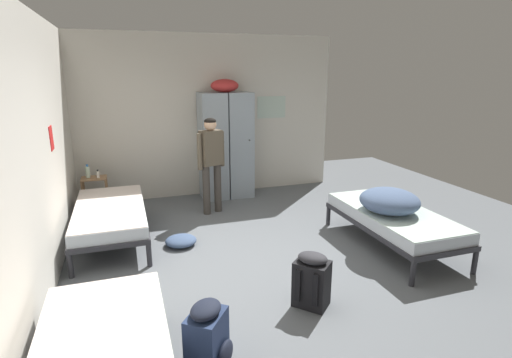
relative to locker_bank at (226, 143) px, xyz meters
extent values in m
plane|color=slate|center=(-0.23, -2.66, -0.97)|extent=(9.39, 9.39, 0.00)
cube|color=beige|center=(-0.23, 0.31, 0.44)|extent=(4.67, 0.06, 2.83)
cube|color=beige|center=(-2.53, -2.66, 0.44)|extent=(0.06, 5.87, 2.83)
cube|color=#B7CCBC|center=(0.96, 0.28, 0.58)|extent=(0.55, 0.01, 0.40)
cube|color=red|center=(-2.50, -1.63, 0.48)|extent=(0.01, 0.20, 0.28)
cube|color=#8C99A3|center=(-0.23, 0.00, -0.04)|extent=(0.44, 0.52, 1.85)
cylinder|color=black|center=(-0.11, -0.27, 0.08)|extent=(0.02, 0.03, 0.02)
cube|color=#8C99A3|center=(0.23, 0.00, -0.04)|extent=(0.44, 0.52, 1.85)
cylinder|color=black|center=(0.35, -0.27, 0.08)|extent=(0.02, 0.03, 0.02)
ellipsoid|color=red|center=(0.00, 0.00, 0.99)|extent=(0.48, 0.36, 0.22)
cylinder|color=#99704C|center=(-2.38, -0.27, -0.69)|extent=(0.03, 0.03, 0.55)
cylinder|color=#99704C|center=(-2.03, -0.27, -0.69)|extent=(0.03, 0.03, 0.55)
cylinder|color=#99704C|center=(-2.38, 0.00, -0.69)|extent=(0.03, 0.03, 0.55)
cylinder|color=#99704C|center=(-2.03, 0.00, -0.69)|extent=(0.03, 0.03, 0.55)
cube|color=#99704C|center=(-2.20, -0.14, -0.78)|extent=(0.38, 0.30, 0.02)
cube|color=#99704C|center=(-2.20, -0.14, -0.41)|extent=(0.38, 0.30, 0.02)
cylinder|color=#28282D|center=(-2.37, -3.44, -0.83)|extent=(0.06, 0.06, 0.28)
cylinder|color=#28282D|center=(-1.53, -3.44, -0.83)|extent=(0.06, 0.06, 0.28)
cube|color=silver|center=(-1.95, -4.36, -0.56)|extent=(0.87, 1.84, 0.14)
cube|color=silver|center=(-1.95, -4.36, -0.48)|extent=(0.86, 1.82, 0.01)
cylinder|color=#28282D|center=(-2.37, -2.34, -0.83)|extent=(0.06, 0.06, 0.28)
cylinder|color=#28282D|center=(-1.53, -2.34, -0.83)|extent=(0.06, 0.06, 0.28)
cylinder|color=#28282D|center=(-2.37, -0.50, -0.83)|extent=(0.06, 0.06, 0.28)
cylinder|color=#28282D|center=(-1.53, -0.50, -0.83)|extent=(0.06, 0.06, 0.28)
cube|color=#28282D|center=(-1.95, -1.42, -0.66)|extent=(0.90, 1.90, 0.06)
cube|color=silver|center=(-1.95, -1.42, -0.56)|extent=(0.87, 1.84, 0.14)
cube|color=silver|center=(-1.95, -1.42, -0.48)|extent=(0.86, 1.82, 0.01)
cylinder|color=#28282D|center=(1.91, -1.84, -0.83)|extent=(0.06, 0.06, 0.28)
cylinder|color=#28282D|center=(1.07, -1.84, -0.83)|extent=(0.06, 0.06, 0.28)
cylinder|color=#28282D|center=(1.91, -3.68, -0.83)|extent=(0.06, 0.06, 0.28)
cylinder|color=#28282D|center=(1.07, -3.68, -0.83)|extent=(0.06, 0.06, 0.28)
cube|color=#28282D|center=(1.49, -2.76, -0.66)|extent=(0.90, 1.90, 0.06)
cube|color=silver|center=(1.49, -2.76, -0.56)|extent=(0.87, 1.84, 0.14)
cube|color=silver|center=(1.49, -2.76, -0.48)|extent=(0.86, 1.82, 0.01)
ellipsoid|color=slate|center=(1.39, -2.79, -0.33)|extent=(0.72, 0.76, 0.30)
cylinder|color=#3D3833|center=(-0.33, -0.74, -0.58)|extent=(0.12, 0.12, 0.79)
cylinder|color=#3D3833|center=(-0.53, -0.81, -0.58)|extent=(0.12, 0.12, 0.79)
cube|color=brown|center=(-0.43, -0.77, 0.09)|extent=(0.37, 0.29, 0.54)
cylinder|color=brown|center=(-0.24, -0.70, 0.05)|extent=(0.08, 0.08, 0.56)
cylinder|color=brown|center=(-0.62, -0.84, 0.05)|extent=(0.08, 0.08, 0.56)
sphere|color=#DBAD89|center=(-0.43, -0.77, 0.45)|extent=(0.19, 0.19, 0.19)
ellipsoid|color=black|center=(-0.43, -0.77, 0.50)|extent=(0.18, 0.18, 0.11)
cylinder|color=silver|center=(-2.28, -0.12, -0.31)|extent=(0.06, 0.06, 0.18)
cylinder|color=#2666B2|center=(-2.28, -0.12, -0.20)|extent=(0.04, 0.04, 0.03)
cylinder|color=white|center=(-2.13, -0.18, -0.35)|extent=(0.05, 0.05, 0.11)
cylinder|color=black|center=(-2.13, -0.18, -0.28)|extent=(0.03, 0.03, 0.02)
cube|color=navy|center=(-1.23, -4.17, -0.74)|extent=(0.38, 0.40, 0.46)
ellipsoid|color=black|center=(-1.11, -4.26, -0.82)|extent=(0.21, 0.24, 0.20)
ellipsoid|color=black|center=(-1.23, -4.17, -0.47)|extent=(0.35, 0.36, 0.10)
cube|color=black|center=(-1.39, -4.16, -0.72)|extent=(0.05, 0.05, 0.32)
cube|color=black|center=(-1.28, -4.02, -0.72)|extent=(0.05, 0.05, 0.32)
cube|color=black|center=(-0.10, -3.66, -0.74)|extent=(0.39, 0.40, 0.46)
ellipsoid|color=#2D2D33|center=(0.01, -3.56, -0.82)|extent=(0.22, 0.23, 0.20)
ellipsoid|color=#2D2D33|center=(-0.10, -3.66, -0.47)|extent=(0.35, 0.36, 0.10)
cube|color=black|center=(-0.14, -3.82, -0.72)|extent=(0.05, 0.05, 0.32)
cube|color=black|center=(-0.26, -3.69, -0.72)|extent=(0.05, 0.05, 0.32)
ellipsoid|color=#42567A|center=(-1.10, -1.88, -0.91)|extent=(0.41, 0.39, 0.13)
camera|label=1|loc=(-1.70, -6.75, 1.25)|focal=28.04mm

